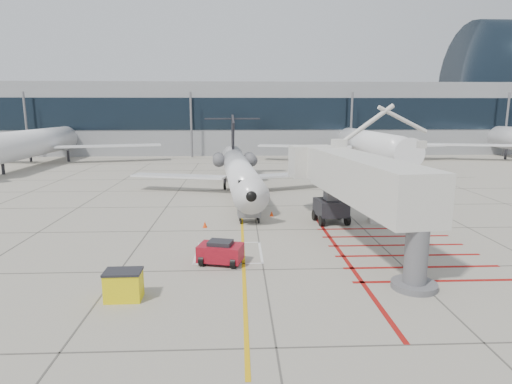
{
  "coord_description": "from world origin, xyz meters",
  "views": [
    {
      "loc": [
        -1.37,
        -26.58,
        8.79
      ],
      "look_at": [
        0.0,
        6.0,
        2.5
      ],
      "focal_mm": 30.0,
      "sensor_mm": 36.0,
      "label": 1
    }
  ],
  "objects_px": {
    "regional_jet": "(241,159)",
    "pushback_tug": "(221,252)",
    "spill_bin": "(124,285)",
    "jet_bridge": "(364,188)"
  },
  "relations": [
    {
      "from": "spill_bin",
      "to": "pushback_tug",
      "type": "bearing_deg",
      "value": 45.62
    },
    {
      "from": "spill_bin",
      "to": "regional_jet",
      "type": "bearing_deg",
      "value": 75.19
    },
    {
      "from": "jet_bridge",
      "to": "spill_bin",
      "type": "xyz_separation_m",
      "value": [
        -13.4,
        -7.31,
        -3.18
      ]
    },
    {
      "from": "jet_bridge",
      "to": "spill_bin",
      "type": "height_order",
      "value": "jet_bridge"
    },
    {
      "from": "pushback_tug",
      "to": "spill_bin",
      "type": "relative_size",
      "value": 1.5
    },
    {
      "from": "regional_jet",
      "to": "jet_bridge",
      "type": "distance_m",
      "value": 17.58
    },
    {
      "from": "pushback_tug",
      "to": "spill_bin",
      "type": "height_order",
      "value": "pushback_tug"
    },
    {
      "from": "regional_jet",
      "to": "jet_bridge",
      "type": "xyz_separation_m",
      "value": [
        7.72,
        -15.79,
        -0.06
      ]
    },
    {
      "from": "regional_jet",
      "to": "pushback_tug",
      "type": "bearing_deg",
      "value": -97.83
    },
    {
      "from": "jet_bridge",
      "to": "pushback_tug",
      "type": "bearing_deg",
      "value": -169.94
    }
  ]
}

